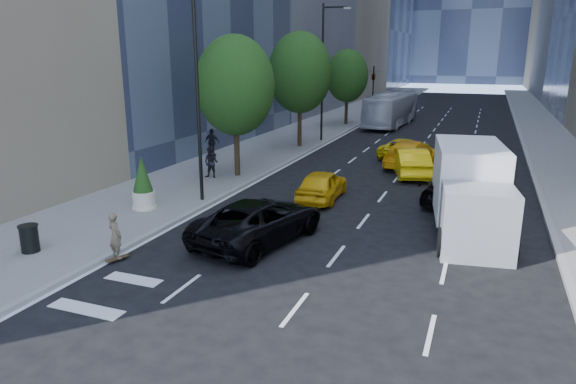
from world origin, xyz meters
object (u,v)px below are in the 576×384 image
at_px(skateboarder, 116,239).
at_px(black_sedan_mercedes, 454,189).
at_px(box_truck, 470,189).
at_px(city_bus, 392,109).
at_px(trash_can, 29,239).
at_px(planter_shrub, 143,184).
at_px(black_sedan_lincoln, 259,221).

xyz_separation_m(skateboarder, black_sedan_mercedes, (9.80, 11.00, -0.11)).
bearing_deg(box_truck, city_bus, 97.33).
height_order(black_sedan_mercedes, trash_can, black_sedan_mercedes).
height_order(black_sedan_mercedes, planter_shrub, planter_shrub).
bearing_deg(black_sedan_lincoln, box_truck, -137.85).
bearing_deg(skateboarder, trash_can, 31.46).
bearing_deg(trash_can, black_sedan_mercedes, 42.34).
height_order(black_sedan_mercedes, city_bus, city_bus).
relative_size(black_sedan_lincoln, box_truck, 0.81).
height_order(skateboarder, black_sedan_mercedes, skateboarder).
relative_size(skateboarder, planter_shrub, 0.68).
xyz_separation_m(city_bus, planter_shrub, (-4.92, -31.65, -0.35)).
distance_m(skateboarder, trash_can, 3.09).
relative_size(black_sedan_mercedes, planter_shrub, 2.00).
xyz_separation_m(skateboarder, box_truck, (10.56, 7.30, 0.87)).
distance_m(city_bus, planter_shrub, 32.03).
bearing_deg(black_sedan_mercedes, skateboarder, 63.84).
height_order(box_truck, planter_shrub, box_truck).
xyz_separation_m(box_truck, trash_can, (-13.56, -7.97, -1.04)).
height_order(skateboarder, black_sedan_lincoln, black_sedan_lincoln).
bearing_deg(trash_can, box_truck, 30.44).
xyz_separation_m(city_bus, box_truck, (8.16, -29.25, 0.06)).
distance_m(black_sedan_lincoln, trash_can, 7.74).
bearing_deg(planter_shrub, black_sedan_mercedes, 26.35).
height_order(black_sedan_lincoln, black_sedan_mercedes, black_sedan_lincoln).
bearing_deg(box_truck, black_sedan_mercedes, 93.31).
relative_size(city_bus, box_truck, 1.62).
distance_m(city_bus, box_truck, 30.36).
bearing_deg(city_bus, skateboarder, -90.45).
bearing_deg(city_bus, planter_shrub, -95.53).
xyz_separation_m(black_sedan_lincoln, trash_can, (-6.61, -4.03, -0.19)).
relative_size(black_sedan_lincoln, trash_can, 6.35).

